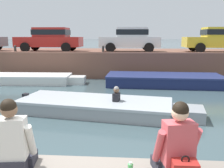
{
  "coord_description": "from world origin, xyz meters",
  "views": [
    {
      "loc": [
        0.7,
        -3.28,
        2.52
      ],
      "look_at": [
        0.18,
        3.94,
        1.12
      ],
      "focal_mm": 40.0,
      "sensor_mm": 36.0,
      "label": 1
    }
  ],
  "objects": [
    {
      "name": "person_seated_left",
      "position": [
        -0.75,
        -0.45,
        1.19
      ],
      "size": [
        0.56,
        0.57,
        0.96
      ],
      "color": "#282833",
      "rests_on": "near_quay"
    },
    {
      "name": "far_wall_coping",
      "position": [
        0.0,
        11.38,
        1.55
      ],
      "size": [
        60.0,
        0.24,
        0.08
      ],
      "primitive_type": "cube",
      "color": "#925F4C",
      "rests_on": "far_quay_wall"
    },
    {
      "name": "motorboat_passing",
      "position": [
        -0.22,
        4.62,
        0.23
      ],
      "size": [
        6.12,
        2.62,
        0.93
      ],
      "color": "#93999E",
      "rests_on": "ground"
    },
    {
      "name": "boat_moored_central_navy",
      "position": [
        2.74,
        9.52,
        0.28
      ],
      "size": [
        6.97,
        2.4,
        0.56
      ],
      "color": "navy",
      "rests_on": "ground"
    },
    {
      "name": "person_seated_right",
      "position": [
        1.28,
        -0.43,
        1.19
      ],
      "size": [
        0.58,
        0.59,
        0.96
      ],
      "color": "#282833",
      "rests_on": "near_quay"
    },
    {
      "name": "far_quay_wall",
      "position": [
        0.0,
        14.26,
        0.76
      ],
      "size": [
        60.0,
        6.0,
        1.51
      ],
      "primitive_type": "cube",
      "color": "brown",
      "rests_on": "ground"
    },
    {
      "name": "mooring_bollard_west",
      "position": [
        -6.26,
        11.51,
        1.75
      ],
      "size": [
        0.15,
        0.15,
        0.44
      ],
      "color": "#2D2B28",
      "rests_on": "far_quay_wall"
    },
    {
      "name": "car_centre_white",
      "position": [
        0.72,
        13.1,
        2.36
      ],
      "size": [
        3.84,
        2.05,
        1.54
      ],
      "color": "white",
      "rests_on": "far_quay_wall"
    },
    {
      "name": "car_right_inner_yellow",
      "position": [
        6.27,
        13.1,
        2.36
      ],
      "size": [
        4.15,
        1.96,
        1.54
      ],
      "color": "yellow",
      "rests_on": "far_quay_wall"
    },
    {
      "name": "ground_plane",
      "position": [
        0.0,
        5.63,
        0.0
      ],
      "size": [
        400.0,
        400.0,
        0.0
      ],
      "primitive_type": "plane",
      "color": "#3D5156"
    },
    {
      "name": "car_left_inner_red",
      "position": [
        -4.57,
        13.1,
        2.36
      ],
      "size": [
        4.25,
        1.96,
        1.54
      ],
      "color": "#B2231E",
      "rests_on": "far_quay_wall"
    },
    {
      "name": "mooring_bollard_mid",
      "position": [
        -0.89,
        11.51,
        1.75
      ],
      "size": [
        0.15,
        0.15,
        0.44
      ],
      "color": "#2D2B28",
      "rests_on": "far_quay_wall"
    },
    {
      "name": "boat_moored_west_white",
      "position": [
        -4.5,
        9.64,
        0.24
      ],
      "size": [
        5.27,
        1.7,
        0.48
      ],
      "color": "white",
      "rests_on": "ground"
    }
  ]
}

